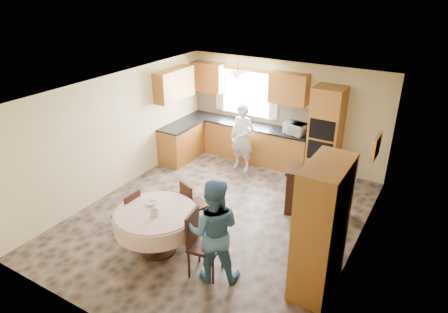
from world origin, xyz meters
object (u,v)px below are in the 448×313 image
oven_tower (326,133)px  chair_right (200,240)px  sideboard (317,194)px  person_dining (213,231)px  cupboard (321,228)px  chair_left (130,212)px  chair_back (191,202)px  dining_table (156,220)px  person_sink (242,138)px

oven_tower → chair_right: (-0.59, -4.16, -0.47)m
sideboard → oven_tower: bearing=91.2°
sideboard → person_dining: 2.67m
cupboard → chair_left: bearing=-171.4°
chair_left → chair_back: bearing=138.3°
dining_table → chair_left: chair_left is taller
dining_table → person_dining: size_ratio=0.81×
oven_tower → chair_left: (-2.17, -4.02, -0.56)m
person_sink → person_dining: size_ratio=0.95×
oven_tower → sideboard: 1.80m
sideboard → cupboard: 2.09m
chair_right → person_dining: bearing=-99.1°
cupboard → person_dining: (-1.42, -0.62, -0.18)m
chair_left → person_dining: (1.82, -0.13, 0.35)m
cupboard → chair_back: size_ratio=2.23×
chair_right → chair_left: bearing=74.3°
chair_back → person_sink: person_sink is taller
dining_table → person_dining: person_dining is taller
chair_right → dining_table: bearing=75.8°
dining_table → chair_back: size_ratio=1.50×
sideboard → person_dining: bearing=-120.4°
dining_table → person_dining: bearing=-2.6°
oven_tower → dining_table: size_ratio=1.54×
person_sink → person_dining: (1.43, -3.54, 0.05)m
cupboard → chair_back: bearing=172.7°
chair_right → person_dining: 0.35m
sideboard → person_sink: bearing=141.7°
cupboard → chair_right: (-1.66, -0.63, -0.43)m
chair_right → person_sink: (-1.19, 3.55, 0.21)m
person_dining → sideboard: bearing=-132.2°
cupboard → person_sink: bearing=134.3°
chair_back → cupboard: bearing=-165.2°
chair_back → person_dining: (1.08, -0.94, 0.34)m
dining_table → person_sink: 3.51m
oven_tower → chair_right: size_ratio=1.97×
sideboard → chair_back: chair_back is taller
sideboard → chair_right: bearing=-125.2°
chair_back → oven_tower: bearing=-91.9°
oven_tower → person_sink: oven_tower is taller
person_dining → chair_back: bearing=-66.4°
chair_left → person_dining: size_ratio=0.53×
chair_left → person_dining: 1.86m
oven_tower → person_dining: oven_tower is taller
sideboard → dining_table: sideboard is taller
cupboard → chair_left: (-3.24, -0.49, -0.53)m
cupboard → chair_left: cupboard is taller
dining_table → person_sink: size_ratio=0.86×
chair_back → person_dining: bearing=160.8°
chair_left → person_sink: size_ratio=0.56×
sideboard → dining_table: bearing=-141.3°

